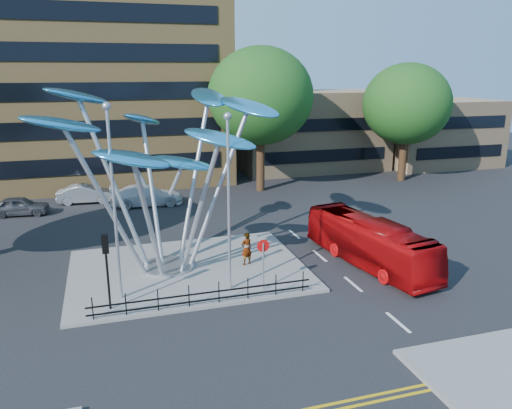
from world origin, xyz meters
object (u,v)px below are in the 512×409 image
object	(u,v)px
street_lamp_right	(229,187)
parked_car_left	(20,206)
street_lamp_left	(113,187)
leaf_sculpture	(160,140)
traffic_light_island	(106,256)
parked_car_mid	(86,194)
pedestrian	(246,249)
parked_car_right	(147,195)
red_bus	(369,242)
tree_far	(407,104)
tree_right	(261,96)
no_entry_sign_island	(263,256)

from	to	relation	value
street_lamp_right	parked_car_left	distance (m)	20.78
street_lamp_left	leaf_sculpture	bearing A→B (deg)	52.60
leaf_sculpture	traffic_light_island	bearing A→B (deg)	-125.04
street_lamp_right	parked_car_left	world-z (taller)	street_lamp_right
street_lamp_right	parked_car_mid	world-z (taller)	street_lamp_right
pedestrian	parked_car_right	world-z (taller)	pedestrian
parked_car_right	parked_car_left	bearing A→B (deg)	93.60
red_bus	pedestrian	size ratio (longest dim) A/B	5.13
tree_far	street_lamp_right	xyz separation A→B (m)	(-21.50, -19.00, -2.01)
tree_right	parked_car_left	world-z (taller)	tree_right
no_entry_sign_island	tree_far	bearing A→B (deg)	44.25
pedestrian	parked_car_left	bearing A→B (deg)	-64.61
parked_car_right	street_lamp_left	bearing A→B (deg)	173.89
street_lamp_left	pedestrian	bearing A→B (deg)	18.26
street_lamp_right	traffic_light_island	xyz separation A→B (m)	(-5.50, -0.50, -2.48)
leaf_sculpture	parked_car_left	distance (m)	16.99
tree_far	parked_car_left	xyz separation A→B (m)	(-32.88, -2.19, -6.42)
traffic_light_island	red_bus	world-z (taller)	traffic_light_island
street_lamp_left	no_entry_sign_island	distance (m)	7.47
street_lamp_left	parked_car_right	xyz separation A→B (m)	(2.62, 16.42, -4.56)
leaf_sculpture	parked_car_mid	size ratio (longest dim) A/B	2.90
parked_car_mid	pedestrian	bearing A→B (deg)	-148.43
tree_far	pedestrian	bearing A→B (deg)	-140.66
red_bus	parked_car_mid	bearing A→B (deg)	120.61
pedestrian	traffic_light_island	bearing A→B (deg)	7.00
parked_car_left	tree_right	bearing A→B (deg)	-77.37
street_lamp_right	pedestrian	world-z (taller)	street_lamp_right
tree_far	street_lamp_left	size ratio (longest dim) A/B	1.23
red_bus	tree_far	bearing A→B (deg)	43.90
parked_car_left	parked_car_mid	world-z (taller)	parked_car_mid
tree_far	no_entry_sign_island	bearing A→B (deg)	-135.75
tree_far	no_entry_sign_island	distance (m)	28.42
street_lamp_left	traffic_light_island	bearing A→B (deg)	-116.57
street_lamp_right	traffic_light_island	distance (m)	6.05
street_lamp_left	parked_car_left	distance (m)	18.13
leaf_sculpture	parked_car_mid	xyz separation A→B (m)	(-4.32, 15.37, -6.15)
street_lamp_right	pedestrian	size ratio (longest dim) A/B	4.68
tree_far	street_lamp_right	world-z (taller)	tree_far
street_lamp_right	parked_car_mid	size ratio (longest dim) A/B	1.89
tree_right	no_entry_sign_island	xyz separation A→B (m)	(-6.00, -19.48, -6.22)
tree_right	traffic_light_island	bearing A→B (deg)	-123.69
red_bus	parked_car_left	distance (m)	24.96
tree_right	pedestrian	distance (m)	18.73
leaf_sculpture	red_bus	world-z (taller)	leaf_sculpture
tree_far	street_lamp_left	world-z (taller)	tree_far
tree_right	leaf_sculpture	world-z (taller)	tree_right
leaf_sculpture	parked_car_left	xyz separation A→B (m)	(-8.82, 13.13, -6.19)
street_lamp_right	pedestrian	xyz separation A→B (m)	(1.58, 2.67, -4.06)
street_lamp_right	parked_car_mid	distance (m)	20.73
leaf_sculpture	no_entry_sign_island	distance (m)	7.71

